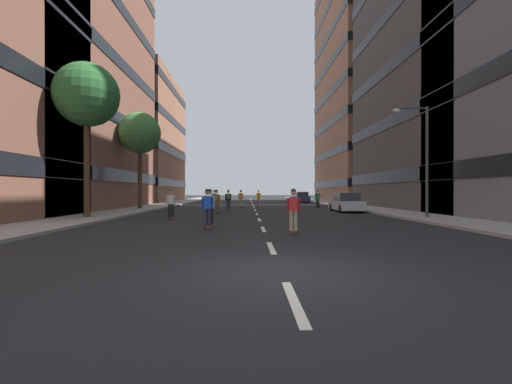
% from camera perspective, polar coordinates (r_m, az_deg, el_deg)
% --- Properties ---
extents(ground_plane, '(190.43, 190.43, 0.00)m').
position_cam_1_polar(ground_plane, '(39.07, -0.44, -2.27)').
color(ground_plane, black).
extents(sidewalk_left, '(3.54, 87.28, 0.14)m').
position_cam_1_polar(sidewalk_left, '(44.07, -13.97, -1.91)').
color(sidewalk_left, '#9E9991').
rests_on(sidewalk_left, ground_plane).
extents(sidewalk_right, '(3.54, 87.28, 0.14)m').
position_cam_1_polar(sidewalk_right, '(44.40, 12.80, -1.89)').
color(sidewalk_right, '#9E9991').
rests_on(sidewalk_right, ground_plane).
extents(lane_markings, '(0.16, 72.20, 0.01)m').
position_cam_1_polar(lane_markings, '(40.34, -0.47, -2.19)').
color(lane_markings, silver).
rests_on(lane_markings, ground_plane).
extents(building_left_mid, '(13.40, 23.27, 25.23)m').
position_cam_1_polar(building_left_mid, '(37.75, -31.29, 17.14)').
color(building_left_mid, brown).
rests_on(building_left_mid, ground_plane).
extents(building_left_far, '(13.40, 19.68, 19.05)m').
position_cam_1_polar(building_left_far, '(57.78, -19.75, 8.08)').
color(building_left_far, '#9E6B51').
rests_on(building_left_far, ground_plane).
extents(building_right_mid, '(13.40, 20.56, 34.25)m').
position_cam_1_polar(building_right_mid, '(39.98, 30.26, 23.03)').
color(building_right_mid, '#4C4744').
rests_on(building_right_mid, ground_plane).
extents(building_right_far, '(13.40, 21.69, 36.89)m').
position_cam_1_polar(building_right_far, '(60.11, 18.13, 16.47)').
color(building_right_far, '#9E6B51').
rests_on(building_right_far, ground_plane).
extents(parked_car_near, '(1.82, 4.40, 1.52)m').
position_cam_1_polar(parked_car_near, '(51.20, 7.48, -0.90)').
color(parked_car_near, navy).
rests_on(parked_car_near, ground_plane).
extents(parked_car_mid, '(1.82, 4.40, 1.52)m').
position_cam_1_polar(parked_car_mid, '(28.98, 14.51, -1.76)').
color(parked_car_mid, silver).
rests_on(parked_car_mid, ground_plane).
extents(street_tree_near, '(3.66, 3.66, 8.53)m').
position_cam_1_polar(street_tree_near, '(33.04, -18.45, 9.06)').
color(street_tree_near, '#4C3823').
rests_on(street_tree_near, sidewalk_left).
extents(street_tree_mid, '(3.76, 3.76, 9.15)m').
position_cam_1_polar(street_tree_mid, '(23.73, -25.91, 13.97)').
color(street_tree_mid, '#4C3823').
rests_on(street_tree_mid, sidewalk_left).
extents(streetlamp_right, '(2.13, 0.30, 6.50)m').
position_cam_1_polar(streetlamp_right, '(22.82, 25.32, 6.34)').
color(streetlamp_right, '#3F3F44').
rests_on(streetlamp_right, sidewalk_right).
extents(skater_0, '(0.56, 0.92, 1.78)m').
position_cam_1_polar(skater_0, '(33.86, 10.04, -0.99)').
color(skater_0, brown).
rests_on(skater_0, ground_plane).
extents(skater_1, '(0.53, 0.90, 1.78)m').
position_cam_1_polar(skater_1, '(36.65, -2.50, -0.90)').
color(skater_1, brown).
rests_on(skater_1, ground_plane).
extents(skater_2, '(0.57, 0.92, 1.78)m').
position_cam_1_polar(skater_2, '(17.29, -7.52, -2.03)').
color(skater_2, brown).
rests_on(skater_2, ground_plane).
extents(skater_3, '(0.54, 0.91, 1.78)m').
position_cam_1_polar(skater_3, '(33.67, -6.83, -0.94)').
color(skater_3, brown).
rests_on(skater_3, ground_plane).
extents(skater_4, '(0.57, 0.92, 1.78)m').
position_cam_1_polar(skater_4, '(21.58, -13.73, -1.67)').
color(skater_4, brown).
rests_on(skater_4, ground_plane).
extents(skater_5, '(0.57, 0.92, 1.78)m').
position_cam_1_polar(skater_5, '(41.64, 0.44, -0.76)').
color(skater_5, brown).
rests_on(skater_5, ground_plane).
extents(skater_6, '(0.57, 0.92, 1.78)m').
position_cam_1_polar(skater_6, '(25.76, -6.49, -1.30)').
color(skater_6, brown).
rests_on(skater_6, ground_plane).
extents(skater_7, '(0.56, 0.92, 1.78)m').
position_cam_1_polar(skater_7, '(14.03, 6.14, -2.67)').
color(skater_7, brown).
rests_on(skater_7, ground_plane).
extents(skater_8, '(0.57, 0.92, 1.78)m').
position_cam_1_polar(skater_8, '(15.70, -7.95, -2.37)').
color(skater_8, brown).
rests_on(skater_8, ground_plane).
extents(skater_9, '(0.57, 0.92, 1.78)m').
position_cam_1_polar(skater_9, '(30.08, -4.53, -1.08)').
color(skater_9, brown).
rests_on(skater_9, ground_plane).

